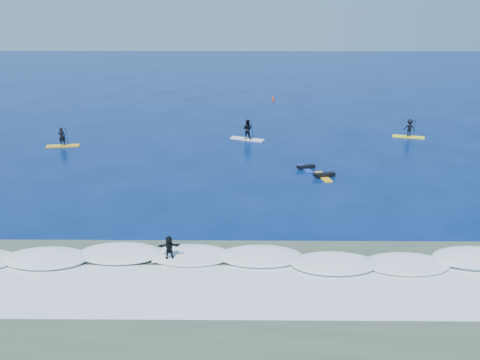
{
  "coord_description": "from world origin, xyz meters",
  "views": [
    {
      "loc": [
        0.08,
        -36.31,
        14.94
      ],
      "look_at": [
        -0.25,
        1.21,
        0.6
      ],
      "focal_mm": 40.0,
      "sensor_mm": 36.0,
      "label": 1
    }
  ],
  "objects_px": {
    "wave_surfer": "(169,249)",
    "sup_paddler_center": "(247,131)",
    "sup_paddler_right": "(409,129)",
    "prone_paddler_far": "(305,167)",
    "prone_paddler_near": "(324,175)",
    "sup_paddler_left": "(62,140)",
    "marker_buoy": "(273,98)"
  },
  "relations": [
    {
      "from": "sup_paddler_right",
      "to": "wave_surfer",
      "type": "height_order",
      "value": "sup_paddler_right"
    },
    {
      "from": "prone_paddler_near",
      "to": "sup_paddler_left",
      "type": "bearing_deg",
      "value": 56.65
    },
    {
      "from": "prone_paddler_near",
      "to": "prone_paddler_far",
      "type": "relative_size",
      "value": 1.12
    },
    {
      "from": "marker_buoy",
      "to": "sup_paddler_right",
      "type": "bearing_deg",
      "value": -52.74
    },
    {
      "from": "sup_paddler_right",
      "to": "marker_buoy",
      "type": "distance_m",
      "value": 20.85
    },
    {
      "from": "prone_paddler_near",
      "to": "wave_surfer",
      "type": "relative_size",
      "value": 1.2
    },
    {
      "from": "prone_paddler_near",
      "to": "wave_surfer",
      "type": "distance_m",
      "value": 17.09
    },
    {
      "from": "sup_paddler_left",
      "to": "wave_surfer",
      "type": "bearing_deg",
      "value": -67.24
    },
    {
      "from": "sup_paddler_left",
      "to": "marker_buoy",
      "type": "xyz_separation_m",
      "value": [
        20.7,
        19.9,
        -0.36
      ]
    },
    {
      "from": "sup_paddler_center",
      "to": "prone_paddler_near",
      "type": "height_order",
      "value": "sup_paddler_center"
    },
    {
      "from": "prone_paddler_far",
      "to": "marker_buoy",
      "type": "xyz_separation_m",
      "value": [
        -1.41,
        26.07,
        0.15
      ]
    },
    {
      "from": "sup_paddler_center",
      "to": "wave_surfer",
      "type": "height_order",
      "value": "sup_paddler_center"
    },
    {
      "from": "wave_surfer",
      "to": "marker_buoy",
      "type": "distance_m",
      "value": 42.24
    },
    {
      "from": "sup_paddler_right",
      "to": "wave_surfer",
      "type": "relative_size",
      "value": 1.53
    },
    {
      "from": "sup_paddler_center",
      "to": "prone_paddler_far",
      "type": "relative_size",
      "value": 1.58
    },
    {
      "from": "prone_paddler_near",
      "to": "marker_buoy",
      "type": "xyz_separation_m",
      "value": [
        -2.65,
        27.99,
        0.13
      ]
    },
    {
      "from": "prone_paddler_near",
      "to": "prone_paddler_far",
      "type": "xyz_separation_m",
      "value": [
        -1.24,
        1.93,
        -0.02
      ]
    },
    {
      "from": "prone_paddler_far",
      "to": "wave_surfer",
      "type": "xyz_separation_m",
      "value": [
        -9.2,
        -15.44,
        0.67
      ]
    },
    {
      "from": "sup_paddler_right",
      "to": "marker_buoy",
      "type": "height_order",
      "value": "sup_paddler_right"
    },
    {
      "from": "sup_paddler_right",
      "to": "sup_paddler_center",
      "type": "bearing_deg",
      "value": -162.68
    },
    {
      "from": "sup_paddler_left",
      "to": "sup_paddler_center",
      "type": "height_order",
      "value": "sup_paddler_center"
    },
    {
      "from": "wave_surfer",
      "to": "prone_paddler_near",
      "type": "bearing_deg",
      "value": 45.35
    },
    {
      "from": "prone_paddler_near",
      "to": "prone_paddler_far",
      "type": "height_order",
      "value": "prone_paddler_near"
    },
    {
      "from": "sup_paddler_right",
      "to": "prone_paddler_near",
      "type": "distance_m",
      "value": 15.16
    },
    {
      "from": "sup_paddler_right",
      "to": "prone_paddler_far",
      "type": "xyz_separation_m",
      "value": [
        -11.21,
        -9.48,
        -0.68
      ]
    },
    {
      "from": "sup_paddler_left",
      "to": "marker_buoy",
      "type": "bearing_deg",
      "value": 35.79
    },
    {
      "from": "wave_surfer",
      "to": "sup_paddler_center",
      "type": "bearing_deg",
      "value": 72.58
    },
    {
      "from": "sup_paddler_center",
      "to": "marker_buoy",
      "type": "distance_m",
      "value": 17.87
    },
    {
      "from": "marker_buoy",
      "to": "sup_paddler_center",
      "type": "bearing_deg",
      "value": -100.87
    },
    {
      "from": "sup_paddler_center",
      "to": "wave_surfer",
      "type": "relative_size",
      "value": 1.67
    },
    {
      "from": "sup_paddler_left",
      "to": "prone_paddler_far",
      "type": "xyz_separation_m",
      "value": [
        22.1,
        -6.17,
        -0.51
      ]
    },
    {
      "from": "marker_buoy",
      "to": "prone_paddler_near",
      "type": "bearing_deg",
      "value": -84.6
    }
  ]
}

